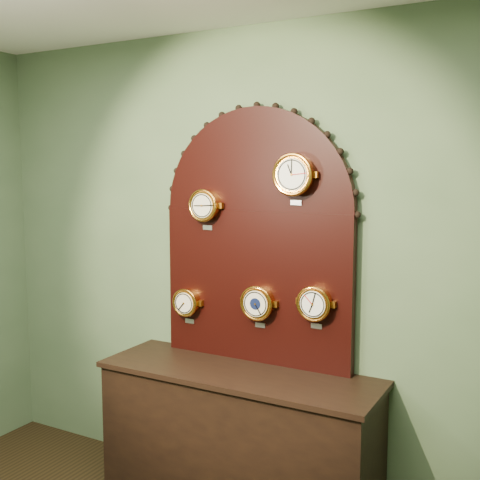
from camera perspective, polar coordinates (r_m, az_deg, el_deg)
The scene contains 8 objects.
wall_back at distance 3.57m, azimuth 1.93°, elevation -2.45°, with size 4.00×4.00×0.00m, color #4F6847.
shop_counter at distance 3.64m, azimuth -0.16°, elevation -18.78°, with size 1.60×0.50×0.80m, color black.
display_board at distance 3.50m, azimuth 1.58°, elevation 1.09°, with size 1.26×0.06×1.53m.
roman_clock at distance 3.58m, azimuth -3.39°, elevation 3.32°, with size 0.20×0.08×0.25m.
arabic_clock at distance 3.30m, azimuth 5.17°, elevation 6.23°, with size 0.24×0.08×0.29m.
hygrometer at distance 3.75m, azimuth -5.10°, elevation -5.94°, with size 0.18×0.08×0.23m.
barometer at distance 3.49m, azimuth 1.72°, elevation -6.02°, with size 0.21×0.08×0.26m.
tide_clock at distance 3.34m, azimuth 7.15°, elevation -6.02°, with size 0.20×0.08×0.25m.
Camera 1 is at (1.59, -0.64, 1.98)m, focal length 44.69 mm.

